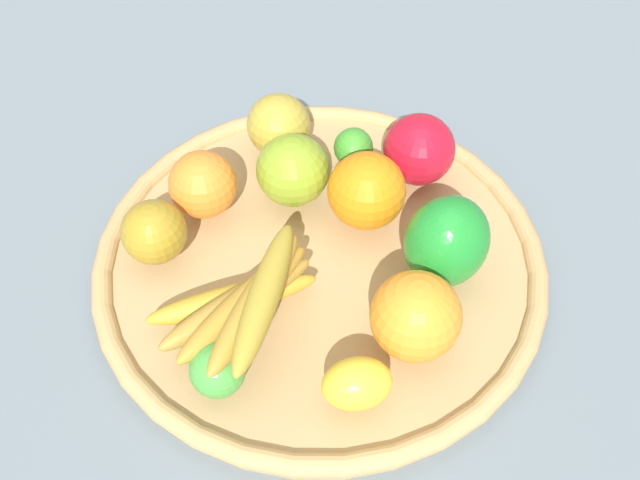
{
  "coord_description": "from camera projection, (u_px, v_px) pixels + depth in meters",
  "views": [
    {
      "loc": [
        0.3,
        0.37,
        0.63
      ],
      "look_at": [
        0.0,
        0.0,
        0.05
      ],
      "focal_mm": 42.51,
      "sensor_mm": 36.0,
      "label": 1
    }
  ],
  "objects": [
    {
      "name": "apple_0",
      "position": [
        279.0,
        125.0,
        0.83
      ],
      "size": [
        0.08,
        0.08,
        0.07
      ],
      "primitive_type": "sphere",
      "rotation": [
        0.0,
        0.0,
        6.13
      ],
      "color": "gold",
      "rests_on": "basket"
    },
    {
      "name": "lime_1",
      "position": [
        217.0,
        370.0,
        0.65
      ],
      "size": [
        0.06,
        0.06,
        0.05
      ],
      "primitive_type": "sphere",
      "rotation": [
        0.0,
        0.0,
        5.02
      ],
      "color": "green",
      "rests_on": "basket"
    },
    {
      "name": "lime_0",
      "position": [
        353.0,
        147.0,
        0.83
      ],
      "size": [
        0.05,
        0.05,
        0.04
      ],
      "primitive_type": "sphere",
      "rotation": [
        0.0,
        0.0,
        0.1
      ],
      "color": "green",
      "rests_on": "basket"
    },
    {
      "name": "orange_2",
      "position": [
        418.0,
        315.0,
        0.67
      ],
      "size": [
        0.1,
        0.1,
        0.08
      ],
      "primitive_type": "sphere",
      "rotation": [
        0.0,
        0.0,
        5.98
      ],
      "color": "orange",
      "rests_on": "basket"
    },
    {
      "name": "basket",
      "position": [
        320.0,
        262.0,
        0.77
      ],
      "size": [
        0.46,
        0.46,
        0.03
      ],
      "color": "tan",
      "rests_on": "ground_plane"
    },
    {
      "name": "apple_3",
      "position": [
        154.0,
        232.0,
        0.74
      ],
      "size": [
        0.08,
        0.08,
        0.06
      ],
      "primitive_type": "sphere",
      "rotation": [
        0.0,
        0.0,
        1.37
      ],
      "color": "#A58624",
      "rests_on": "basket"
    },
    {
      "name": "banana_bunch",
      "position": [
        246.0,
        300.0,
        0.68
      ],
      "size": [
        0.17,
        0.15,
        0.08
      ],
      "color": "gold",
      "rests_on": "basket"
    },
    {
      "name": "apple_1",
      "position": [
        419.0,
        149.0,
        0.8
      ],
      "size": [
        0.11,
        0.11,
        0.08
      ],
      "primitive_type": "sphere",
      "rotation": [
        0.0,
        0.0,
        2.56
      ],
      "color": "red",
      "rests_on": "basket"
    },
    {
      "name": "bell_pepper",
      "position": [
        447.0,
        242.0,
        0.71
      ],
      "size": [
        0.08,
        0.08,
        0.1
      ],
      "primitive_type": "ellipsoid",
      "rotation": [
        0.0,
        0.0,
        3.15
      ],
      "color": "#1F8E2F",
      "rests_on": "basket"
    },
    {
      "name": "orange_0",
      "position": [
        203.0,
        184.0,
        0.77
      ],
      "size": [
        0.1,
        0.1,
        0.07
      ],
      "primitive_type": "sphere",
      "rotation": [
        0.0,
        0.0,
        0.94
      ],
      "color": "orange",
      "rests_on": "basket"
    },
    {
      "name": "apple_2",
      "position": [
        293.0,
        170.0,
        0.78
      ],
      "size": [
        0.08,
        0.08,
        0.08
      ],
      "primitive_type": "sphere",
      "rotation": [
        0.0,
        0.0,
        4.75
      ],
      "color": "#82A529",
      "rests_on": "basket"
    },
    {
      "name": "ground_plane",
      "position": [
        320.0,
        270.0,
        0.79
      ],
      "size": [
        2.4,
        2.4,
        0.0
      ],
      "primitive_type": "plane",
      "color": "slate",
      "rests_on": "ground"
    },
    {
      "name": "orange_1",
      "position": [
        367.0,
        191.0,
        0.76
      ],
      "size": [
        0.08,
        0.08,
        0.08
      ],
      "primitive_type": "sphere",
      "rotation": [
        0.0,
        0.0,
        6.27
      ],
      "color": "orange",
      "rests_on": "basket"
    },
    {
      "name": "lemon_0",
      "position": [
        357.0,
        384.0,
        0.64
      ],
      "size": [
        0.08,
        0.07,
        0.05
      ],
      "primitive_type": "ellipsoid",
      "rotation": [
        0.0,
        0.0,
        2.65
      ],
      "color": "yellow",
      "rests_on": "basket"
    }
  ]
}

